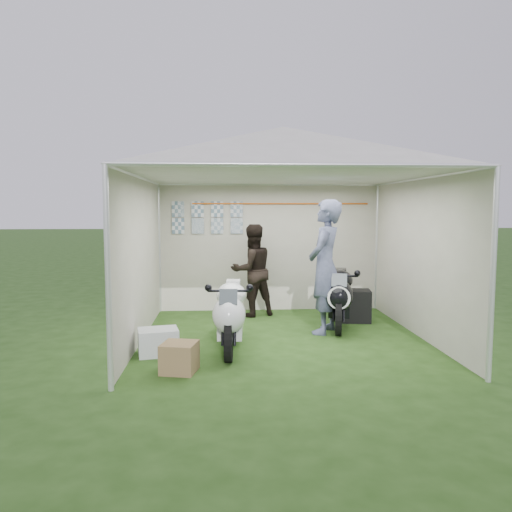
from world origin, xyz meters
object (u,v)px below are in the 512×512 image
object	(u,v)px
equipment_box	(354,306)
crate_0	(158,342)
person_blue_jacket	(325,267)
person_dark_jacket	(252,270)
motorcycle_black	(339,295)
crate_1	(179,357)
canopy_tent	(283,158)
motorcycle_white	(231,312)
paddock_stand	(340,308)

from	to	relation	value
equipment_box	crate_0	bearing A→B (deg)	-150.31
person_blue_jacket	person_dark_jacket	bearing A→B (deg)	-112.74
motorcycle_black	person_blue_jacket	size ratio (longest dim) A/B	0.92
crate_0	crate_1	xyz separation A→B (m)	(0.33, -0.71, 0.00)
canopy_tent	equipment_box	distance (m)	2.82
person_blue_jacket	crate_0	xyz separation A→B (m)	(-2.35, -0.99, -0.83)
motorcycle_white	paddock_stand	distance (m)	2.80
motorcycle_black	person_dark_jacket	size ratio (longest dim) A/B	1.15
crate_1	paddock_stand	bearing A→B (deg)	48.59
motorcycle_white	canopy_tent	bearing A→B (deg)	42.78
motorcycle_white	crate_1	world-z (taller)	motorcycle_white
person_blue_jacket	crate_1	world-z (taller)	person_blue_jacket
canopy_tent	person_dark_jacket	world-z (taller)	canopy_tent
crate_0	crate_1	world-z (taller)	crate_1
canopy_tent	motorcycle_black	world-z (taller)	canopy_tent
equipment_box	crate_1	world-z (taller)	equipment_box
person_dark_jacket	equipment_box	xyz separation A→B (m)	(1.66, -0.54, -0.53)
person_dark_jacket	person_blue_jacket	size ratio (longest dim) A/B	0.80
motorcycle_white	crate_1	size ratio (longest dim) A/B	4.83
motorcycle_black	canopy_tent	bearing A→B (deg)	-136.17
crate_1	motorcycle_white	bearing A→B (deg)	55.51
motorcycle_white	motorcycle_black	bearing A→B (deg)	37.81
motorcycle_white	equipment_box	xyz separation A→B (m)	(2.06, 1.54, -0.24)
motorcycle_white	person_dark_jacket	bearing A→B (deg)	82.68
person_dark_jacket	paddock_stand	bearing A→B (deg)	153.62
motorcycle_white	paddock_stand	xyz separation A→B (m)	(1.93, 1.99, -0.37)
equipment_box	crate_1	size ratio (longest dim) A/B	1.39
person_blue_jacket	equipment_box	xyz separation A→B (m)	(0.64, 0.72, -0.74)
paddock_stand	person_dark_jacket	distance (m)	1.67
person_blue_jacket	crate_0	bearing A→B (deg)	-38.83
paddock_stand	crate_1	bearing A→B (deg)	-131.41
canopy_tent	motorcycle_white	bearing A→B (deg)	-140.83
equipment_box	crate_1	bearing A→B (deg)	-137.79
motorcycle_white	crate_0	distance (m)	1.00
crate_1	person_blue_jacket	bearing A→B (deg)	40.03
canopy_tent	crate_0	distance (m)	3.04
paddock_stand	crate_0	bearing A→B (deg)	-142.92
motorcycle_black	person_dark_jacket	xyz separation A→B (m)	(-1.32, 0.91, 0.29)
paddock_stand	equipment_box	distance (m)	0.49
crate_1	equipment_box	bearing A→B (deg)	42.21
paddock_stand	motorcycle_black	bearing A→B (deg)	-103.90
motorcycle_black	paddock_stand	distance (m)	0.93
person_blue_jacket	crate_0	world-z (taller)	person_blue_jacket
motorcycle_black	paddock_stand	size ratio (longest dim) A/B	5.46
canopy_tent	person_dark_jacket	xyz separation A→B (m)	(-0.35, 1.47, -1.78)
canopy_tent	motorcycle_white	xyz separation A→B (m)	(-0.75, -0.61, -2.07)
person_blue_jacket	crate_1	size ratio (longest dim) A/B	5.28
crate_0	person_dark_jacket	bearing A→B (deg)	59.34
canopy_tent	paddock_stand	distance (m)	3.05
motorcycle_black	equipment_box	bearing A→B (deg)	61.54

